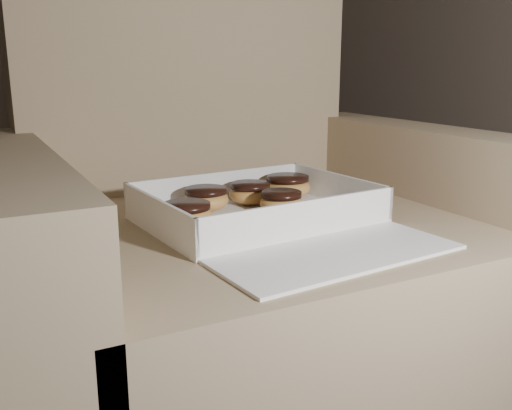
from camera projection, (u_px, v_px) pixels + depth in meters
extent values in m
cube|color=#9F8665|center=(255.00, 325.00, 1.06)|extent=(0.71, 0.71, 0.42)
cube|color=#9F8665|center=(185.00, 65.00, 1.22)|extent=(0.71, 0.14, 0.52)
cube|color=#9F8665|center=(30.00, 335.00, 0.87)|extent=(0.12, 0.71, 0.56)
cube|color=#9F8665|center=(416.00, 257.00, 1.21)|extent=(0.12, 0.71, 0.56)
cube|color=white|center=(256.00, 219.00, 0.98)|extent=(0.39, 0.31, 0.01)
cube|color=white|center=(218.00, 187.00, 1.08)|extent=(0.37, 0.04, 0.06)
cube|color=white|center=(304.00, 219.00, 0.86)|extent=(0.37, 0.04, 0.06)
cube|color=white|center=(157.00, 216.00, 0.88)|extent=(0.03, 0.28, 0.06)
cube|color=white|center=(337.00, 188.00, 1.07)|extent=(0.03, 0.28, 0.06)
cube|color=#BE4C66|center=(339.00, 188.00, 1.07)|extent=(0.03, 0.27, 0.05)
cube|color=white|center=(337.00, 254.00, 0.80)|extent=(0.37, 0.19, 0.01)
ellipsoid|color=#E2994F|center=(250.00, 194.00, 1.06)|extent=(0.08, 0.08, 0.04)
cylinder|color=black|center=(250.00, 185.00, 1.06)|extent=(0.07, 0.07, 0.01)
ellipsoid|color=#E2994F|center=(288.00, 187.00, 1.11)|extent=(0.09, 0.09, 0.04)
cylinder|color=black|center=(288.00, 178.00, 1.10)|extent=(0.08, 0.08, 0.01)
ellipsoid|color=#E2994F|center=(187.00, 216.00, 0.90)|extent=(0.08, 0.08, 0.04)
cylinder|color=black|center=(187.00, 206.00, 0.90)|extent=(0.08, 0.08, 0.01)
ellipsoid|color=#E2994F|center=(281.00, 203.00, 0.99)|extent=(0.08, 0.08, 0.04)
cylinder|color=black|center=(281.00, 194.00, 0.99)|extent=(0.07, 0.07, 0.01)
ellipsoid|color=#E2994F|center=(206.00, 200.00, 1.01)|extent=(0.08, 0.08, 0.04)
cylinder|color=black|center=(206.00, 191.00, 1.01)|extent=(0.08, 0.08, 0.01)
ellipsoid|color=black|center=(220.00, 230.00, 0.89)|extent=(0.01, 0.01, 0.00)
ellipsoid|color=black|center=(301.00, 222.00, 0.93)|extent=(0.01, 0.01, 0.00)
ellipsoid|color=black|center=(255.00, 230.00, 0.89)|extent=(0.01, 0.01, 0.00)
ellipsoid|color=black|center=(187.00, 236.00, 0.86)|extent=(0.01, 0.01, 0.00)
ellipsoid|color=black|center=(269.00, 221.00, 0.94)|extent=(0.01, 0.01, 0.00)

